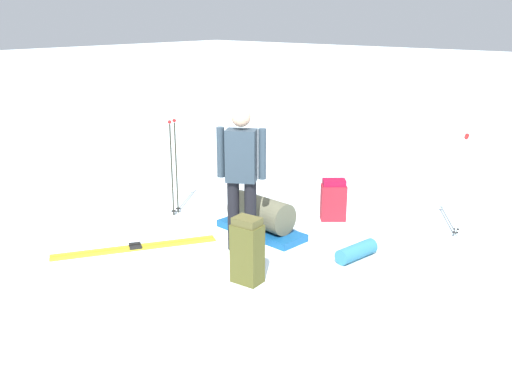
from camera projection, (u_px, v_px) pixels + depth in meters
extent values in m
plane|color=white|center=(256.00, 247.00, 6.80)|extent=(80.00, 80.00, 0.00)
cylinder|color=black|center=(233.00, 215.00, 6.64)|extent=(0.14, 0.14, 0.85)
cylinder|color=black|center=(250.00, 216.00, 6.60)|extent=(0.14, 0.14, 0.85)
cube|color=#293743|center=(241.00, 156.00, 6.40)|extent=(0.36, 0.40, 0.60)
cylinder|color=#293743|center=(221.00, 152.00, 6.43)|extent=(0.09, 0.09, 0.58)
cylinder|color=#293743|center=(262.00, 154.00, 6.35)|extent=(0.09, 0.09, 0.58)
sphere|color=tan|center=(241.00, 117.00, 6.27)|extent=(0.22, 0.22, 0.22)
cube|color=gold|center=(135.00, 246.00, 6.81)|extent=(1.70, 1.07, 0.02)
cube|color=black|center=(135.00, 244.00, 6.81)|extent=(0.15, 0.13, 0.03)
cube|color=gold|center=(136.00, 249.00, 6.72)|extent=(1.70, 1.07, 0.02)
cube|color=black|center=(136.00, 247.00, 6.72)|extent=(0.15, 0.13, 0.03)
cube|color=maroon|center=(333.00, 203.00, 7.65)|extent=(0.38, 0.39, 0.49)
cube|color=maroon|center=(334.00, 182.00, 7.57)|extent=(0.34, 0.35, 0.08)
cube|color=#49481D|center=(247.00, 254.00, 5.84)|extent=(0.24, 0.32, 0.63)
cube|color=#4D4925|center=(247.00, 221.00, 5.73)|extent=(0.22, 0.29, 0.08)
cylinder|color=black|center=(172.00, 171.00, 7.70)|extent=(0.02, 0.02, 1.28)
sphere|color=#A51919|center=(170.00, 122.00, 7.50)|extent=(0.05, 0.05, 0.05)
cylinder|color=black|center=(174.00, 211.00, 7.88)|extent=(0.07, 0.07, 0.01)
cylinder|color=black|center=(176.00, 169.00, 7.80)|extent=(0.02, 0.02, 1.28)
sphere|color=#A51919|center=(174.00, 120.00, 7.60)|extent=(0.05, 0.05, 0.05)
cylinder|color=black|center=(178.00, 209.00, 7.98)|extent=(0.07, 0.07, 0.01)
cylinder|color=#AAC1C1|center=(460.00, 190.00, 6.94)|extent=(0.02, 0.02, 1.25)
sphere|color=#A51919|center=(466.00, 137.00, 6.74)|extent=(0.05, 0.05, 0.05)
cylinder|color=black|center=(456.00, 232.00, 7.11)|extent=(0.07, 0.07, 0.01)
cylinder|color=#AAC1C1|center=(461.00, 187.00, 7.05)|extent=(0.02, 0.02, 1.25)
sphere|color=#A51919|center=(467.00, 135.00, 6.85)|extent=(0.05, 0.05, 0.05)
cylinder|color=black|center=(456.00, 229.00, 7.22)|extent=(0.07, 0.07, 0.01)
cube|color=#114B86|center=(261.00, 230.00, 7.22)|extent=(0.53, 1.23, 0.09)
cylinder|color=#545340|center=(261.00, 212.00, 7.14)|extent=(0.46, 0.86, 0.40)
cylinder|color=teal|center=(356.00, 252.00, 6.46)|extent=(0.57, 0.26, 0.18)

